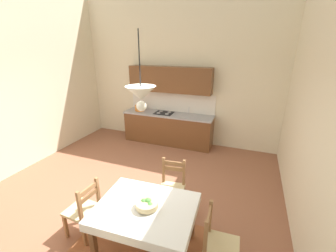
{
  "coord_description": "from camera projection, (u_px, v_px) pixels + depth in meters",
  "views": [
    {
      "loc": [
        1.98,
        -2.9,
        2.74
      ],
      "look_at": [
        0.47,
        1.07,
        1.19
      ],
      "focal_mm": 23.63,
      "sensor_mm": 36.0,
      "label": 1
    }
  ],
  "objects": [
    {
      "name": "fruit_bowl",
      "position": [
        147.0,
        204.0,
        2.85
      ],
      "size": [
        0.3,
        0.3,
        0.12
      ],
      "color": "tan",
      "rests_on": "dining_table"
    },
    {
      "name": "dining_chair_window_side",
      "position": [
        218.0,
        245.0,
        2.7
      ],
      "size": [
        0.44,
        0.44,
        0.93
      ],
      "color": "#D1BC89",
      "rests_on": "ground_plane"
    },
    {
      "name": "wall_back",
      "position": [
        179.0,
        68.0,
        6.17
      ],
      "size": [
        6.23,
        0.12,
        4.29
      ],
      "primitive_type": "cube",
      "color": "beige",
      "rests_on": "ground_plane"
    },
    {
      "name": "wall_right",
      "position": [
        336.0,
        102.0,
        2.45
      ],
      "size": [
        0.12,
        6.76,
        4.29
      ],
      "primitive_type": "cube",
      "color": "beige",
      "rests_on": "ground_plane"
    },
    {
      "name": "dining_table",
      "position": [
        146.0,
        214.0,
        2.93
      ],
      "size": [
        1.35,
        1.09,
        0.75
      ],
      "color": "brown",
      "rests_on": "ground_plane"
    },
    {
      "name": "dining_chair_tv_side",
      "position": [
        84.0,
        210.0,
        3.28
      ],
      "size": [
        0.45,
        0.45,
        0.93
      ],
      "color": "#D1BC89",
      "rests_on": "ground_plane"
    },
    {
      "name": "kitchen_cabinetry",
      "position": [
        168.0,
        115.0,
        6.38
      ],
      "size": [
        2.6,
        0.63,
        2.2
      ],
      "color": "brown",
      "rests_on": "ground_plane"
    },
    {
      "name": "ground_plane",
      "position": [
        125.0,
        203.0,
        4.17
      ],
      "size": [
        6.23,
        6.76,
        0.1
      ],
      "primitive_type": "cube",
      "color": "#935B42"
    },
    {
      "name": "pendant_lamp",
      "position": [
        141.0,
        94.0,
        2.28
      ],
      "size": [
        0.32,
        0.32,
        0.81
      ],
      "color": "black"
    },
    {
      "name": "dining_chair_kitchen_side",
      "position": [
        172.0,
        188.0,
        3.78
      ],
      "size": [
        0.47,
        0.47,
        0.93
      ],
      "color": "#D1BC89",
      "rests_on": "ground_plane"
    }
  ]
}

